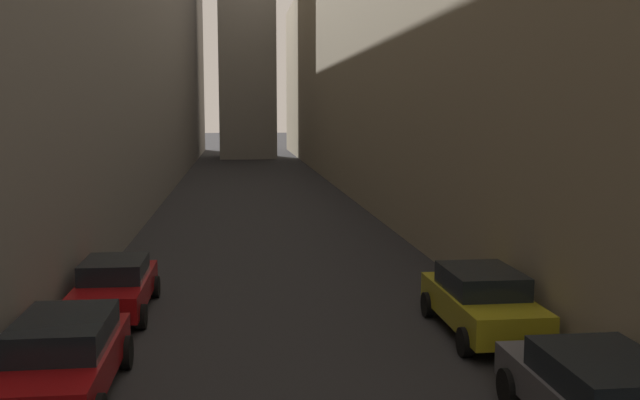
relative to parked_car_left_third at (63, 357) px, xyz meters
name	(u,v)px	position (x,y,z in m)	size (l,w,h in m)	color
ground_plane	(259,200)	(4.40, 28.73, -0.80)	(264.00, 264.00, 0.00)	#232326
building_block_left	(57,10)	(-7.01, 30.73, 10.19)	(11.82, 108.00, 21.98)	slate
building_block_right	(442,49)	(15.77, 30.73, 8.20)	(11.73, 108.00, 18.01)	gray
parked_car_left_third	(63,357)	(0.00, 0.00, 0.00)	(1.96, 4.41, 1.50)	maroon
parked_car_left_far	(115,286)	(0.00, 5.60, -0.07)	(1.89, 4.33, 1.42)	maroon
parked_car_right_third	(602,396)	(8.80, -2.72, -0.03)	(2.04, 4.43, 1.42)	#4C4C51
parked_car_right_far	(482,300)	(8.80, 2.87, -0.01)	(1.98, 4.39, 1.52)	#A59919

